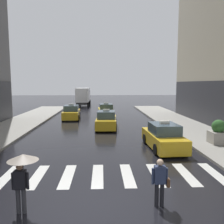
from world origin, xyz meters
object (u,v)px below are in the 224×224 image
Objects in this scene: box_truck at (83,96)px; pedestrian_with_handbag at (160,180)px; pedestrian_with_umbrella at (22,167)px; planter_near_corner at (218,133)px; taxi_lead at (164,137)px; taxi_fourth at (106,111)px; taxi_second at (106,120)px; taxi_third at (71,113)px.

box_truck is 4.59× the size of pedestrian_with_handbag.
pedestrian_with_umbrella is 1.18× the size of pedestrian_with_handbag.
pedestrian_with_handbag is 9.69m from planter_near_corner.
taxi_fourth is at bearing 102.77° from taxi_lead.
planter_near_corner is (11.29, -29.54, -0.98)m from box_truck.
taxi_lead and taxi_second have the same top height.
taxi_lead is 3.91m from planter_near_corner.
taxi_second is 0.61× the size of box_truck.
taxi_lead is at bearing -171.29° from planter_near_corner.
taxi_second is 14.82m from pedestrian_with_umbrella.
pedestrian_with_umbrella is at bearing -88.49° from box_truck.
pedestrian_with_handbag is (4.45, 0.21, -0.58)m from pedestrian_with_umbrella.
box_truck is at bearing 91.51° from pedestrian_with_umbrella.
taxi_lead is 1.00× the size of taxi_fourth.
pedestrian_with_handbag is (5.43, -37.25, -0.92)m from box_truck.
taxi_lead is at bearing 48.72° from pedestrian_with_umbrella.
taxi_second is at bearing -56.42° from taxi_third.
taxi_third is 16.97m from box_truck.
planter_near_corner is (3.86, 0.59, 0.15)m from taxi_lead.
taxi_third is 2.37× the size of pedestrian_with_umbrella.
taxi_fourth reaches higher than planter_near_corner.
pedestrian_with_umbrella reaches higher than taxi_third.
taxi_second reaches higher than pedestrian_with_handbag.
taxi_fourth is 0.61× the size of box_truck.
taxi_second is at bearing 116.17° from taxi_lead.
taxi_second is 14.37m from pedestrian_with_handbag.
taxi_third is 16.99m from planter_near_corner.
box_truck is 37.48m from pedestrian_with_umbrella.
box_truck is at bearing 89.68° from taxi_third.
taxi_lead and taxi_third have the same top height.
pedestrian_with_umbrella reaches higher than taxi_second.
planter_near_corner is at bearing 37.59° from pedestrian_with_umbrella.
taxi_lead reaches higher than planter_near_corner.
box_truck is 37.66m from pedestrian_with_handbag.
box_truck is (-4.01, 15.06, 1.13)m from taxi_fourth.
taxi_fourth is 2.89× the size of planter_near_corner.
taxi_fourth is (-3.42, 15.07, 0.00)m from taxi_lead.
taxi_second reaches higher than planter_near_corner.
pedestrian_with_umbrella is (1.08, -20.54, 0.79)m from taxi_third.
planter_near_corner is (7.27, -14.48, 0.15)m from taxi_fourth.
taxi_lead is 0.61× the size of box_truck.
pedestrian_with_handbag is (1.42, -22.19, 0.21)m from taxi_fourth.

